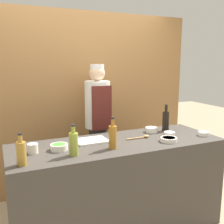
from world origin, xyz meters
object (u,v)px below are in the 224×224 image
(cutting_board, at_px, (92,141))
(wooden_spoon, at_px, (141,137))
(sauce_bowl_orange, at_px, (169,139))
(bottle_amber, at_px, (113,136))
(sauce_bowl_yellow, at_px, (204,133))
(chef_center, at_px, (98,126))
(sauce_bowl_green, at_px, (59,147))
(sauce_bowl_red, at_px, (152,129))
(bottle_soy, at_px, (166,121))
(bottle_vinegar, at_px, (21,153))
(bottle_oil, at_px, (74,143))
(sauce_bowl_white, at_px, (169,134))
(cup_cream, at_px, (33,148))

(cutting_board, bearing_deg, wooden_spoon, -10.66)
(sauce_bowl_orange, bearing_deg, bottle_amber, 177.15)
(sauce_bowl_yellow, distance_m, cutting_board, 1.23)
(sauce_bowl_orange, bearing_deg, wooden_spoon, 132.85)
(wooden_spoon, height_order, chef_center, chef_center)
(sauce_bowl_orange, bearing_deg, chef_center, 113.30)
(sauce_bowl_orange, bearing_deg, sauce_bowl_green, 169.88)
(sauce_bowl_red, height_order, bottle_soy, bottle_soy)
(sauce_bowl_green, xyz_separation_m, bottle_soy, (1.29, 0.17, 0.09))
(bottle_vinegar, height_order, chef_center, chef_center)
(sauce_bowl_red, height_order, bottle_oil, bottle_oil)
(sauce_bowl_yellow, bearing_deg, sauce_bowl_orange, -177.09)
(bottle_oil, distance_m, wooden_spoon, 0.82)
(sauce_bowl_green, bearing_deg, bottle_oil, -66.09)
(sauce_bowl_green, distance_m, sauce_bowl_yellow, 1.55)
(sauce_bowl_red, height_order, sauce_bowl_white, sauce_bowl_red)
(chef_center, bearing_deg, wooden_spoon, -73.96)
(cup_cream, distance_m, wooden_spoon, 1.10)
(chef_center, bearing_deg, cutting_board, -115.97)
(wooden_spoon, bearing_deg, bottle_vinegar, -167.95)
(sauce_bowl_green, height_order, bottle_oil, bottle_oil)
(sauce_bowl_green, xyz_separation_m, wooden_spoon, (0.87, 0.02, -0.02))
(sauce_bowl_white, relative_size, cup_cream, 1.27)
(cutting_board, xyz_separation_m, bottle_vinegar, (-0.70, -0.36, 0.09))
(bottle_soy, xyz_separation_m, bottle_amber, (-0.83, -0.34, -0.00))
(cup_cream, bearing_deg, sauce_bowl_yellow, -5.68)
(bottle_soy, height_order, bottle_amber, bottle_soy)
(bottle_vinegar, bearing_deg, chef_center, 44.52)
(cutting_board, xyz_separation_m, bottle_soy, (0.93, 0.06, 0.11))
(sauce_bowl_green, bearing_deg, bottle_soy, 7.73)
(sauce_bowl_red, height_order, bottle_amber, bottle_amber)
(bottle_amber, distance_m, wooden_spoon, 0.46)
(sauce_bowl_yellow, height_order, wooden_spoon, sauce_bowl_yellow)
(bottle_amber, bearing_deg, sauce_bowl_white, 10.30)
(sauce_bowl_yellow, height_order, bottle_oil, bottle_oil)
(sauce_bowl_red, relative_size, wooden_spoon, 0.53)
(sauce_bowl_white, relative_size, bottle_amber, 0.39)
(sauce_bowl_yellow, height_order, cup_cream, cup_cream)
(bottle_amber, distance_m, cup_cream, 0.72)
(cutting_board, relative_size, chef_center, 0.18)
(sauce_bowl_green, height_order, bottle_soy, bottle_soy)
(sauce_bowl_yellow, relative_size, wooden_spoon, 0.44)
(sauce_bowl_green, height_order, sauce_bowl_white, sauce_bowl_green)
(sauce_bowl_white, height_order, wooden_spoon, sauce_bowl_white)
(sauce_bowl_red, bearing_deg, sauce_bowl_yellow, -38.85)
(sauce_bowl_red, bearing_deg, sauce_bowl_white, -67.28)
(bottle_oil, bearing_deg, sauce_bowl_red, 20.27)
(sauce_bowl_yellow, bearing_deg, sauce_bowl_red, 141.15)
(sauce_bowl_red, relative_size, cutting_board, 0.46)
(sauce_bowl_orange, distance_m, bottle_soy, 0.44)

